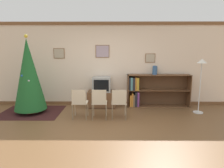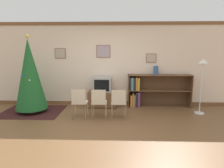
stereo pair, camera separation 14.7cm
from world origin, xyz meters
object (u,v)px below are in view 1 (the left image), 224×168
(tv_console, at_px, (102,99))
(bookshelf, at_px, (148,91))
(vase, at_px, (155,70))
(television, at_px, (102,84))
(folding_chair_left, at_px, (80,102))
(folding_chair_right, at_px, (119,102))
(folding_chair_center, at_px, (99,102))
(standing_lamp, at_px, (201,72))
(christmas_tree, at_px, (29,75))

(tv_console, bearing_deg, bookshelf, 4.28)
(tv_console, bearing_deg, vase, 4.13)
(bookshelf, bearing_deg, television, -175.62)
(tv_console, height_order, folding_chair_left, folding_chair_left)
(folding_chair_left, height_order, folding_chair_right, same)
(folding_chair_center, bearing_deg, standing_lamp, 10.86)
(christmas_tree, relative_size, folding_chair_center, 2.74)
(standing_lamp, bearing_deg, vase, 149.20)
(tv_console, bearing_deg, folding_chair_left, -114.91)
(television, relative_size, bookshelf, 0.28)
(television, xyz_separation_m, folding_chair_right, (0.52, -1.13, -0.27))
(folding_chair_right, height_order, vase, vase)
(tv_console, distance_m, folding_chair_center, 1.15)
(television, relative_size, vase, 2.01)
(folding_chair_right, relative_size, standing_lamp, 0.52)
(vase, relative_size, standing_lamp, 0.18)
(tv_console, bearing_deg, standing_lamp, -11.37)
(christmas_tree, distance_m, tv_console, 2.31)
(bookshelf, bearing_deg, folding_chair_right, -128.14)
(tv_console, relative_size, folding_chair_right, 1.09)
(christmas_tree, bearing_deg, television, 15.66)
(vase, bearing_deg, christmas_tree, -169.41)
(christmas_tree, relative_size, folding_chair_right, 2.74)
(christmas_tree, distance_m, folding_chair_right, 2.72)
(christmas_tree, bearing_deg, standing_lamp, 0.03)
(tv_console, height_order, bookshelf, bookshelf)
(christmas_tree, xyz_separation_m, folding_chair_left, (1.54, -0.55, -0.65))
(folding_chair_left, height_order, vase, vase)
(christmas_tree, distance_m, bookshelf, 3.68)
(television, relative_size, standing_lamp, 0.36)
(television, distance_m, folding_chair_left, 1.27)
(tv_console, relative_size, folding_chair_center, 1.09)
(television, bearing_deg, folding_chair_right, -65.04)
(christmas_tree, distance_m, vase, 3.82)
(vase, bearing_deg, standing_lamp, -30.80)
(christmas_tree, xyz_separation_m, bookshelf, (3.56, 0.69, -0.61))
(folding_chair_left, relative_size, folding_chair_right, 1.00)
(tv_console, bearing_deg, television, -90.00)
(vase, height_order, standing_lamp, standing_lamp)
(folding_chair_left, height_order, bookshelf, bookshelf)
(television, bearing_deg, bookshelf, 4.38)
(christmas_tree, relative_size, vase, 8.02)
(folding_chair_right, height_order, bookshelf, bookshelf)
(folding_chair_left, xyz_separation_m, folding_chair_right, (1.05, 0.00, 0.00))
(bookshelf, bearing_deg, folding_chair_left, -148.47)
(christmas_tree, relative_size, folding_chair_left, 2.74)
(christmas_tree, xyz_separation_m, folding_chair_right, (2.58, -0.55, -0.65))
(folding_chair_left, distance_m, bookshelf, 2.37)
(folding_chair_center, height_order, folding_chair_right, same)
(folding_chair_left, distance_m, folding_chair_right, 1.05)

